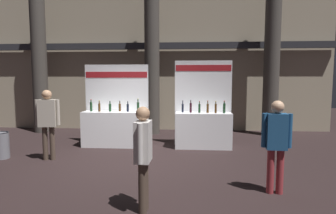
% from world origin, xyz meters
% --- Properties ---
extents(ground_plane, '(27.10, 27.10, 0.00)m').
position_xyz_m(ground_plane, '(0.00, 0.00, 0.00)').
color(ground_plane, black).
extents(hall_colonnade, '(13.55, 1.34, 5.96)m').
position_xyz_m(hall_colonnade, '(0.00, 4.37, 2.95)').
color(hall_colonnade, tan).
rests_on(hall_colonnade, ground_plane).
extents(exhibitor_booth_0, '(1.96, 0.66, 2.45)m').
position_xyz_m(exhibitor_booth_0, '(-0.88, 1.60, 0.63)').
color(exhibitor_booth_0, white).
rests_on(exhibitor_booth_0, ground_plane).
extents(exhibitor_booth_1, '(1.70, 0.66, 2.56)m').
position_xyz_m(exhibitor_booth_1, '(1.77, 1.60, 0.64)').
color(exhibitor_booth_1, white).
rests_on(exhibitor_booth_1, ground_plane).
extents(trash_bin, '(0.37, 0.37, 0.68)m').
position_xyz_m(trash_bin, '(-3.40, 0.05, 0.34)').
color(trash_bin, slate).
rests_on(trash_bin, ground_plane).
extents(visitor_2, '(0.58, 0.29, 1.75)m').
position_xyz_m(visitor_2, '(-2.13, 0.01, 1.05)').
color(visitor_2, '#47382D').
rests_on(visitor_2, ground_plane).
extents(visitor_3, '(0.51, 0.23, 1.64)m').
position_xyz_m(visitor_3, '(2.86, -1.69, 0.96)').
color(visitor_3, maroon).
rests_on(visitor_3, ground_plane).
extents(visitor_4, '(0.23, 0.51, 1.61)m').
position_xyz_m(visitor_4, '(0.66, -2.52, 0.94)').
color(visitor_4, '#47382D').
rests_on(visitor_4, ground_plane).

